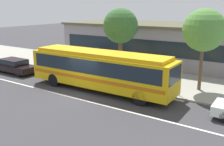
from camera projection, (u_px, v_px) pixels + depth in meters
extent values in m
plane|color=#39383C|center=(81.00, 94.00, 18.19)|extent=(120.00, 120.00, 0.00)
cube|color=#9E9B8E|center=(130.00, 74.00, 23.66)|extent=(60.00, 8.00, 0.12)
cube|color=silver|center=(74.00, 98.00, 17.54)|extent=(56.00, 0.16, 0.01)
cube|color=gold|center=(100.00, 70.00, 18.69)|extent=(11.30, 2.62, 2.24)
cube|color=gold|center=(100.00, 53.00, 18.38)|extent=(10.39, 2.31, 0.24)
cube|color=#19232D|center=(100.00, 64.00, 18.58)|extent=(10.62, 2.63, 0.98)
cube|color=#C1620D|center=(100.00, 75.00, 18.79)|extent=(11.07, 2.64, 0.24)
cube|color=#19232D|center=(175.00, 75.00, 15.64)|extent=(0.16, 2.14, 1.07)
cylinder|color=black|center=(154.00, 89.00, 17.81)|extent=(1.00, 0.30, 1.00)
cylinder|color=black|center=(140.00, 98.00, 16.06)|extent=(1.00, 0.30, 1.00)
cylinder|color=black|center=(73.00, 74.00, 21.72)|extent=(1.00, 0.30, 1.00)
cylinder|color=black|center=(54.00, 80.00, 19.97)|extent=(1.00, 0.30, 1.00)
cube|color=black|center=(15.00, 67.00, 24.02)|extent=(4.46, 1.78, 0.55)
cube|color=black|center=(13.00, 62.00, 24.01)|extent=(2.50, 1.56, 0.50)
cube|color=#19232D|center=(13.00, 61.00, 24.01)|extent=(2.55, 1.58, 0.32)
cylinder|color=black|center=(33.00, 70.00, 23.90)|extent=(0.64, 0.22, 0.64)
cylinder|color=black|center=(19.00, 73.00, 22.66)|extent=(0.64, 0.22, 0.64)
cylinder|color=black|center=(13.00, 66.00, 25.49)|extent=(0.64, 0.22, 0.64)
cylinder|color=#18294E|center=(111.00, 77.00, 20.68)|extent=(0.14, 0.14, 0.85)
cylinder|color=#18294E|center=(112.00, 76.00, 20.82)|extent=(0.14, 0.14, 0.85)
cylinder|color=#A3469C|center=(112.00, 68.00, 20.57)|extent=(0.38, 0.38, 0.63)
sphere|color=#DEA678|center=(112.00, 63.00, 20.46)|extent=(0.20, 0.20, 0.20)
cylinder|color=#2B2A2F|center=(106.00, 73.00, 22.15)|extent=(0.14, 0.14, 0.80)
cylinder|color=#2B2A2F|center=(108.00, 72.00, 22.18)|extent=(0.14, 0.14, 0.80)
cylinder|color=purple|center=(107.00, 64.00, 21.99)|extent=(0.48, 0.48, 0.60)
sphere|color=tan|center=(107.00, 60.00, 21.89)|extent=(0.20, 0.20, 0.20)
cylinder|color=gray|center=(179.00, 78.00, 17.55)|extent=(0.08, 0.08, 2.29)
cube|color=yellow|center=(180.00, 65.00, 17.31)|extent=(0.14, 0.44, 0.56)
cylinder|color=brown|center=(120.00, 56.00, 23.17)|extent=(0.36, 0.36, 3.19)
sphere|color=#35642F|center=(121.00, 26.00, 22.51)|extent=(3.05, 3.05, 3.05)
cylinder|color=brown|center=(201.00, 68.00, 18.51)|extent=(0.25, 0.25, 3.27)
sphere|color=#518A3B|center=(204.00, 30.00, 17.84)|extent=(2.96, 2.96, 2.96)
cube|color=gray|center=(161.00, 44.00, 28.89)|extent=(20.86, 8.92, 3.99)
cube|color=#19232D|center=(142.00, 47.00, 25.24)|extent=(19.20, 0.04, 1.44)
cube|color=#4E4D36|center=(162.00, 24.00, 28.37)|extent=(21.26, 9.32, 0.24)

